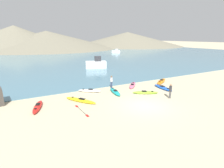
# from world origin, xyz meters

# --- Properties ---
(ground_plane) EXTENTS (400.00, 400.00, 0.00)m
(ground_plane) POSITION_xyz_m (0.00, 0.00, 0.00)
(ground_plane) COLOR #C6B793
(bay_water) EXTENTS (160.00, 70.00, 0.06)m
(bay_water) POSITION_xyz_m (0.00, 42.29, 0.03)
(bay_water) COLOR teal
(bay_water) RESTS_ON ground_plane
(far_hill_left) EXTENTS (62.33, 62.33, 11.87)m
(far_hill_left) POSITION_xyz_m (-9.66, 94.16, 5.93)
(far_hill_left) COLOR gray
(far_hill_left) RESTS_ON ground_plane
(far_hill_midleft) EXTENTS (74.96, 74.96, 9.29)m
(far_hill_midleft) POSITION_xyz_m (5.50, 91.02, 4.65)
(far_hill_midleft) COLOR gray
(far_hill_midleft) RESTS_ON ground_plane
(far_hill_midright) EXTENTS (75.00, 75.00, 9.37)m
(far_hill_midright) POSITION_xyz_m (59.65, 94.10, 4.69)
(far_hill_midright) COLOR gray
(far_hill_midright) RESTS_ON ground_plane
(kayak_on_sand_0) EXTENTS (2.49, 3.31, 0.34)m
(kayak_on_sand_0) POSITION_xyz_m (-4.89, 3.88, 0.15)
(kayak_on_sand_0) COLOR yellow
(kayak_on_sand_0) RESTS_ON ground_plane
(kayak_on_sand_1) EXTENTS (2.65, 2.83, 0.29)m
(kayak_on_sand_1) POSITION_xyz_m (2.87, 6.11, 0.13)
(kayak_on_sand_1) COLOR #E5668C
(kayak_on_sand_1) RESTS_ON ground_plane
(kayak_on_sand_2) EXTENTS (1.46, 3.12, 0.37)m
(kayak_on_sand_2) POSITION_xyz_m (-8.79, 4.09, 0.16)
(kayak_on_sand_2) COLOR red
(kayak_on_sand_2) RESTS_ON ground_plane
(kayak_on_sand_3) EXTENTS (3.39, 2.65, 0.35)m
(kayak_on_sand_3) POSITION_xyz_m (7.52, 5.76, 0.15)
(kayak_on_sand_3) COLOR orange
(kayak_on_sand_3) RESTS_ON ground_plane
(kayak_on_sand_4) EXTENTS (2.80, 2.00, 0.30)m
(kayak_on_sand_4) POSITION_xyz_m (2.34, 2.85, 0.13)
(kayak_on_sand_4) COLOR #8CCC2D
(kayak_on_sand_4) RESTS_ON ground_plane
(kayak_on_sand_5) EXTENTS (1.15, 3.05, 0.38)m
(kayak_on_sand_5) POSITION_xyz_m (-0.56, 4.65, 0.17)
(kayak_on_sand_5) COLOR teal
(kayak_on_sand_5) RESTS_ON ground_plane
(kayak_on_sand_6) EXTENTS (2.52, 2.06, 0.36)m
(kayak_on_sand_6) POSITION_xyz_m (-2.97, 6.37, 0.16)
(kayak_on_sand_6) COLOR white
(kayak_on_sand_6) RESTS_ON ground_plane
(kayak_on_sand_7) EXTENTS (1.01, 3.20, 0.34)m
(kayak_on_sand_7) POSITION_xyz_m (5.44, 3.30, 0.15)
(kayak_on_sand_7) COLOR blue
(kayak_on_sand_7) RESTS_ON ground_plane
(person_near_foreground) EXTENTS (0.32, 0.21, 1.57)m
(person_near_foreground) POSITION_xyz_m (3.57, 0.40, 0.90)
(person_near_foreground) COLOR #4C4C4C
(person_near_foreground) RESTS_ON ground_plane
(person_near_waterline) EXTENTS (0.32, 0.26, 1.57)m
(person_near_waterline) POSITION_xyz_m (0.03, 6.62, 0.90)
(person_near_waterline) COLOR #384260
(person_near_waterline) RESTS_ON ground_plane
(moored_boat_0) EXTENTS (3.44, 2.52, 1.61)m
(moored_boat_0) POSITION_xyz_m (24.32, 48.18, 0.62)
(moored_boat_0) COLOR white
(moored_boat_0) RESTS_ON bay_water
(moored_boat_2) EXTENTS (4.41, 2.92, 2.38)m
(moored_boat_2) POSITION_xyz_m (3.92, 20.40, 0.89)
(moored_boat_2) COLOR white
(moored_boat_2) RESTS_ON bay_water
(loose_paddle) EXTENTS (0.36, 2.79, 0.03)m
(loose_paddle) POSITION_xyz_m (-5.53, 1.70, 0.01)
(loose_paddle) COLOR black
(loose_paddle) RESTS_ON ground_plane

